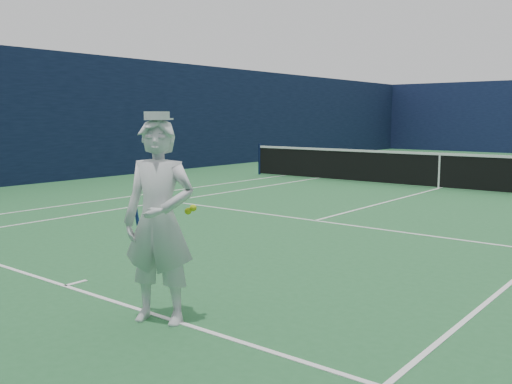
% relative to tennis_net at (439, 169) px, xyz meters
% --- Properties ---
extents(ground, '(80.00, 80.00, 0.00)m').
position_rel_tennis_net_xyz_m(ground, '(0.00, 0.00, -0.55)').
color(ground, '#256334').
rests_on(ground, ground).
extents(court_markings, '(11.03, 23.83, 0.01)m').
position_rel_tennis_net_xyz_m(court_markings, '(0.00, 0.00, -0.55)').
color(court_markings, white).
rests_on(court_markings, ground).
extents(windscreen_fence, '(20.12, 36.12, 4.00)m').
position_rel_tennis_net_xyz_m(windscreen_fence, '(0.00, 0.00, 1.45)').
color(windscreen_fence, '#0F1737').
rests_on(windscreen_fence, ground).
extents(tennis_net, '(12.88, 0.09, 1.07)m').
position_rel_tennis_net_xyz_m(tennis_net, '(0.00, 0.00, 0.00)').
color(tennis_net, '#141E4C').
rests_on(tennis_net, ground).
extents(tennis_player, '(0.92, 0.72, 2.05)m').
position_rel_tennis_net_xyz_m(tennis_player, '(1.77, -11.95, 0.44)').
color(tennis_player, silver).
rests_on(tennis_player, ground).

